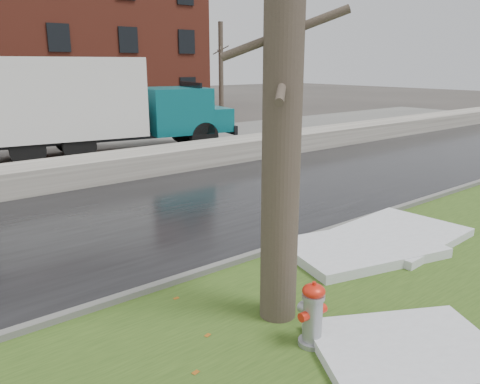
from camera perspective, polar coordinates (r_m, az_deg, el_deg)
ground at (r=8.28m, az=7.18°, el=-9.99°), size 120.00×120.00×0.00m
verge at (r=7.55m, az=14.13°, el=-12.82°), size 60.00×4.50×0.04m
road at (r=11.63m, az=-8.84°, el=-2.40°), size 60.00×7.00×0.03m
parking_lot at (r=19.28m, az=-21.60°, el=3.80°), size 60.00×9.00×0.03m
curb at (r=8.91m, az=2.57°, el=-7.49°), size 60.00×0.15×0.14m
snowbank at (r=15.22m, az=-16.83°, el=2.75°), size 60.00×1.60×0.75m
bg_tree_right at (r=36.19m, az=-2.34°, el=15.06°), size 1.40×1.62×6.50m
fire_hydrant at (r=6.16m, az=8.83°, el=-14.19°), size 0.42×0.36×0.88m
tree at (r=6.06m, az=5.25°, el=12.85°), size 1.25×1.38×6.41m
box_truck at (r=19.28m, az=-17.40°, el=10.12°), size 11.43×4.14×3.77m
snow_patch_near at (r=10.25m, az=18.74°, el=-4.90°), size 2.72×2.15×0.16m
snow_patch_far at (r=6.45m, az=19.66°, el=-17.67°), size 2.70×2.46×0.14m
snow_patch_side at (r=9.28m, az=14.50°, el=-6.64°), size 3.16×2.44×0.18m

